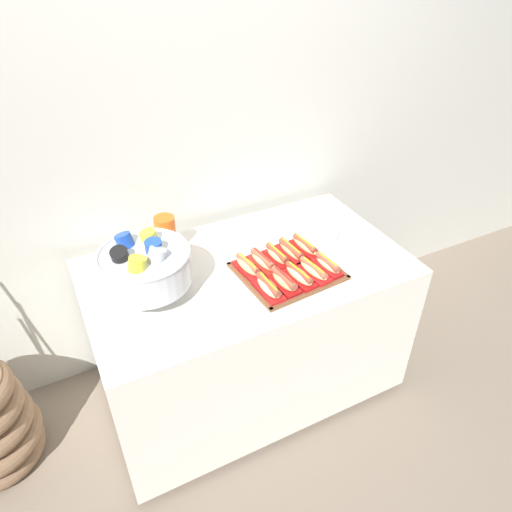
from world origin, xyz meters
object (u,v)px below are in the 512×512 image
hot_dog_8 (291,251)px  punch_bowl (145,266)px  hot_dog_3 (313,271)px  hot_dog_7 (277,256)px  donut (325,232)px  hot_dog_5 (248,266)px  serving_tray (287,271)px  hot_dog_1 (284,281)px  cup_stack (166,236)px  hot_dog_2 (299,276)px  hot_dog_4 (328,265)px  hot_dog_0 (269,288)px  hot_dog_6 (263,261)px  hot_dog_9 (305,246)px

hot_dog_8 → punch_bowl: punch_bowl is taller
hot_dog_3 → hot_dog_7: hot_dog_7 is taller
donut → hot_dog_5: bearing=-167.0°
hot_dog_8 → punch_bowl: (-0.64, 0.03, 0.11)m
serving_tray → donut: size_ratio=3.00×
hot_dog_1 → punch_bowl: (-0.50, 0.21, 0.11)m
cup_stack → serving_tray: bearing=-40.9°
hot_dog_2 → hot_dog_8: bearing=70.1°
hot_dog_3 → donut: hot_dog_3 is taller
hot_dog_5 → punch_bowl: punch_bowl is taller
hot_dog_3 → serving_tray: bearing=136.8°
hot_dog_2 → hot_dog_5: hot_dog_5 is taller
hot_dog_8 → cup_stack: cup_stack is taller
punch_bowl → hot_dog_4: bearing=-14.4°
donut → hot_dog_8: bearing=-159.7°
hot_dog_0 → hot_dog_6: bearing=70.1°
hot_dog_2 → hot_dog_7: (-0.01, 0.16, 0.00)m
hot_dog_7 → serving_tray: bearing=-85.5°
hot_dog_8 → hot_dog_4: bearing=-61.0°
hot_dog_0 → hot_dog_9: 0.34m
punch_bowl → cup_stack: (0.16, 0.24, -0.05)m
hot_dog_0 → cup_stack: 0.53m
hot_dog_9 → hot_dog_7: bearing=-175.5°
hot_dog_1 → donut: bearing=35.2°
hot_dog_8 → donut: hot_dog_8 is taller
hot_dog_6 → donut: hot_dog_6 is taller
hot_dog_5 → hot_dog_7: bearing=4.5°
hot_dog_5 → donut: bearing=13.0°
serving_tray → hot_dog_2: (0.01, -0.08, 0.03)m
hot_dog_2 → hot_dog_4: bearing=4.5°
hot_dog_2 → hot_dog_3: (0.07, 0.01, -0.00)m
hot_dog_3 → hot_dog_4: 0.08m
hot_dog_6 → hot_dog_4: bearing=-31.7°
donut → hot_dog_4: bearing=-121.6°
hot_dog_6 → hot_dog_5: bearing=-175.5°
donut → hot_dog_6: bearing=-165.5°
serving_tray → hot_dog_9: hot_dog_9 is taller
hot_dog_1 → hot_dog_7: 0.18m
serving_tray → hot_dog_0: size_ratio=2.58×
hot_dog_0 → hot_dog_5: same height
hot_dog_8 → donut: size_ratio=1.28×
hot_dog_5 → donut: (0.46, 0.11, -0.02)m
hot_dog_3 → hot_dog_4: size_ratio=1.15×
hot_dog_1 → hot_dog_6: hot_dog_1 is taller
donut → punch_bowl: bearing=-176.1°
hot_dog_4 → hot_dog_7: hot_dog_7 is taller
hot_dog_4 → hot_dog_8: size_ratio=0.85×
hot_dog_9 → cup_stack: cup_stack is taller
serving_tray → hot_dog_1: bearing=-127.7°
punch_bowl → hot_dog_2: bearing=-19.0°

